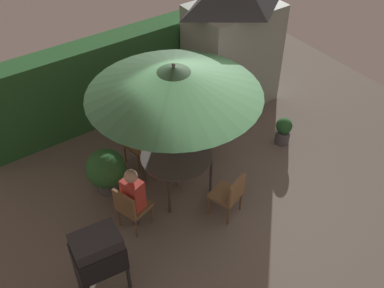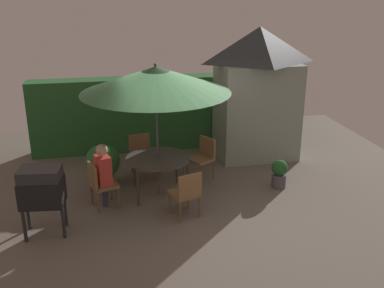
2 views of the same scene
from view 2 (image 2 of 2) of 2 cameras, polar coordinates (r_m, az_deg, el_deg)
name	(u,v)px [view 2 (image 2 of 2)]	position (r m, az deg, el deg)	size (l,w,h in m)	color
ground_plane	(191,209)	(8.55, -0.16, -8.30)	(11.00, 11.00, 0.00)	#6B6056
hedge_backdrop	(164,113)	(11.43, -3.53, 4.00)	(6.59, 0.56, 1.85)	#28602D
garden_shed	(257,92)	(10.80, 8.29, 6.53)	(1.96, 1.40, 3.11)	gray
patio_table	(158,160)	(8.87, -4.37, -2.08)	(1.27, 1.27, 0.79)	#47423D
patio_umbrella	(156,80)	(8.41, -4.65, 8.18)	(2.83, 2.83, 2.65)	#4C4C51
bbq_grill	(42,188)	(7.81, -18.60, -5.34)	(0.75, 0.57, 1.20)	black
chair_near_shed	(100,182)	(8.57, -11.69, -4.80)	(0.58, 0.58, 0.90)	olive
chair_far_side	(187,192)	(8.04, -0.70, -6.08)	(0.59, 0.59, 0.90)	olive
chair_toward_hedge	(203,155)	(9.68, 1.43, -1.44)	(0.63, 0.63, 0.90)	olive
chair_toward_house	(141,152)	(9.93, -6.46, -1.02)	(0.55, 0.55, 0.90)	olive
potted_plant_by_shed	(279,173)	(9.47, 11.04, -3.67)	(0.33, 0.33, 0.60)	#4C4C51
potted_plant_by_grill	(103,163)	(9.54, -11.27, -2.37)	(0.72, 0.72, 0.89)	#4C4C51
person_in_red	(103,168)	(8.49, -11.26, -3.08)	(0.33, 0.40, 1.26)	#CC3D33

